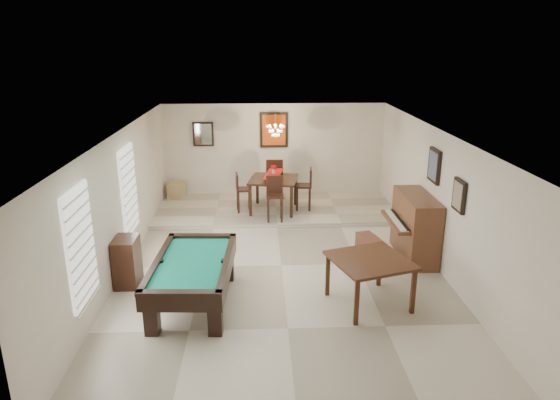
{
  "coord_description": "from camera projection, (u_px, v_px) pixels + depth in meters",
  "views": [
    {
      "loc": [
        -0.4,
        -8.89,
        4.19
      ],
      "look_at": [
        0.0,
        0.6,
        1.15
      ],
      "focal_mm": 32.0,
      "sensor_mm": 36.0,
      "label": 1
    }
  ],
  "objects": [
    {
      "name": "back_painting",
      "position": [
        274.0,
        130.0,
        13.42
      ],
      "size": [
        0.75,
        0.06,
        0.95
      ],
      "primitive_type": "cube",
      "color": "#D84C14",
      "rests_on": "wall_back"
    },
    {
      "name": "dining_step",
      "position": [
        276.0,
        209.0,
        12.83
      ],
      "size": [
        6.0,
        2.5,
        0.12
      ],
      "primitive_type": "cube",
      "color": "beige",
      "rests_on": "ground_plane"
    },
    {
      "name": "pool_table",
      "position": [
        193.0,
        283.0,
        8.22
      ],
      "size": [
        1.33,
        2.32,
        0.76
      ],
      "primitive_type": null,
      "rotation": [
        0.0,
        0.0,
        -0.05
      ],
      "color": "black",
      "rests_on": "ground_plane"
    },
    {
      "name": "dining_chair_south",
      "position": [
        275.0,
        199.0,
        11.69
      ],
      "size": [
        0.39,
        0.39,
        1.05
      ],
      "primitive_type": null,
      "rotation": [
        0.0,
        0.0,
        -0.0
      ],
      "color": "black",
      "rests_on": "dining_step"
    },
    {
      "name": "wall_front",
      "position": [
        301.0,
        338.0,
        5.07
      ],
      "size": [
        6.0,
        0.04,
        2.6
      ],
      "primitive_type": "cube",
      "color": "silver",
      "rests_on": "ground_plane"
    },
    {
      "name": "piano_bench",
      "position": [
        371.0,
        248.0,
        9.99
      ],
      "size": [
        0.5,
        0.85,
        0.45
      ],
      "primitive_type": "cube",
      "rotation": [
        0.0,
        0.0,
        0.25
      ],
      "color": "brown",
      "rests_on": "ground_plane"
    },
    {
      "name": "wall_back",
      "position": [
        274.0,
        151.0,
        13.64
      ],
      "size": [
        6.0,
        0.04,
        2.6
      ],
      "primitive_type": "cube",
      "color": "silver",
      "rests_on": "ground_plane"
    },
    {
      "name": "window_left_rear",
      "position": [
        129.0,
        190.0,
        9.78
      ],
      "size": [
        0.06,
        1.0,
        1.7
      ],
      "primitive_type": "cube",
      "color": "white",
      "rests_on": "wall_left"
    },
    {
      "name": "dining_chair_west",
      "position": [
        244.0,
        192.0,
        12.34
      ],
      "size": [
        0.4,
        0.4,
        0.97
      ],
      "primitive_type": null,
      "rotation": [
        0.0,
        0.0,
        1.68
      ],
      "color": "black",
      "rests_on": "dining_step"
    },
    {
      "name": "dining_table",
      "position": [
        274.0,
        192.0,
        12.42
      ],
      "size": [
        1.32,
        1.32,
        0.95
      ],
      "primitive_type": null,
      "rotation": [
        0.0,
        0.0,
        -0.17
      ],
      "color": "black",
      "rests_on": "dining_step"
    },
    {
      "name": "ground_plane",
      "position": [
        281.0,
        266.0,
        9.76
      ],
      "size": [
        6.0,
        9.0,
        0.02
      ],
      "primitive_type": "cube",
      "color": "beige"
    },
    {
      "name": "window_left_front",
      "position": [
        81.0,
        246.0,
        7.11
      ],
      "size": [
        0.06,
        1.0,
        1.7
      ],
      "primitive_type": "cube",
      "color": "white",
      "rests_on": "wall_left"
    },
    {
      "name": "back_mirror",
      "position": [
        203.0,
        134.0,
        13.37
      ],
      "size": [
        0.55,
        0.06,
        0.65
      ],
      "primitive_type": "cube",
      "color": "white",
      "rests_on": "wall_back"
    },
    {
      "name": "dining_chair_north",
      "position": [
        275.0,
        180.0,
        13.09
      ],
      "size": [
        0.44,
        0.44,
        1.17
      ],
      "primitive_type": null,
      "rotation": [
        0.0,
        0.0,
        3.12
      ],
      "color": "black",
      "rests_on": "dining_step"
    },
    {
      "name": "chandelier",
      "position": [
        275.0,
        126.0,
        12.13
      ],
      "size": [
        0.44,
        0.44,
        0.6
      ],
      "primitive_type": null,
      "color": "#FFE5B2",
      "rests_on": "ceiling"
    },
    {
      "name": "right_picture_upper",
      "position": [
        434.0,
        166.0,
        9.58
      ],
      "size": [
        0.06,
        0.55,
        0.65
      ],
      "primitive_type": "cube",
      "color": "slate",
      "rests_on": "wall_right"
    },
    {
      "name": "dining_chair_east",
      "position": [
        303.0,
        189.0,
        12.47
      ],
      "size": [
        0.43,
        0.43,
        1.06
      ],
      "primitive_type": null,
      "rotation": [
        0.0,
        0.0,
        -1.66
      ],
      "color": "black",
      "rests_on": "dining_step"
    },
    {
      "name": "flower_vase",
      "position": [
        274.0,
        169.0,
        12.24
      ],
      "size": [
        0.16,
        0.16,
        0.22
      ],
      "primitive_type": null,
      "rotation": [
        0.0,
        0.0,
        0.31
      ],
      "color": "red",
      "rests_on": "dining_table"
    },
    {
      "name": "square_table",
      "position": [
        369.0,
        281.0,
        8.22
      ],
      "size": [
        1.47,
        1.47,
        0.81
      ],
      "primitive_type": null,
      "rotation": [
        0.0,
        0.0,
        0.31
      ],
      "color": "#351A0D",
      "rests_on": "ground_plane"
    },
    {
      "name": "ceiling",
      "position": [
        281.0,
        133.0,
        8.96
      ],
      "size": [
        6.0,
        9.0,
        0.04
      ],
      "primitive_type": "cube",
      "color": "white",
      "rests_on": "wall_back"
    },
    {
      "name": "corner_bench",
      "position": [
        176.0,
        190.0,
        13.51
      ],
      "size": [
        0.46,
        0.53,
        0.42
      ],
      "primitive_type": "cube",
      "rotation": [
        0.0,
        0.0,
        -0.2
      ],
      "color": "tan",
      "rests_on": "dining_step"
    },
    {
      "name": "upright_piano",
      "position": [
        408.0,
        227.0,
        9.96
      ],
      "size": [
        0.87,
        1.55,
        1.29
      ],
      "primitive_type": null,
      "color": "brown",
      "rests_on": "ground_plane"
    },
    {
      "name": "apothecary_chest",
      "position": [
        127.0,
        262.0,
        8.87
      ],
      "size": [
        0.39,
        0.59,
        0.88
      ],
      "primitive_type": "cube",
      "color": "black",
      "rests_on": "ground_plane"
    },
    {
      "name": "wall_right",
      "position": [
        439.0,
        200.0,
        9.48
      ],
      "size": [
        0.04,
        9.0,
        2.6
      ],
      "primitive_type": "cube",
      "color": "silver",
      "rests_on": "ground_plane"
    },
    {
      "name": "wall_left",
      "position": [
        120.0,
        204.0,
        9.23
      ],
      "size": [
        0.04,
        9.0,
        2.6
      ],
      "primitive_type": "cube",
      "color": "silver",
      "rests_on": "ground_plane"
    },
    {
      "name": "right_picture_lower",
      "position": [
        459.0,
        196.0,
        8.4
      ],
      "size": [
        0.06,
        0.45,
        0.55
      ],
      "primitive_type": "cube",
      "color": "gray",
      "rests_on": "wall_right"
    }
  ]
}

